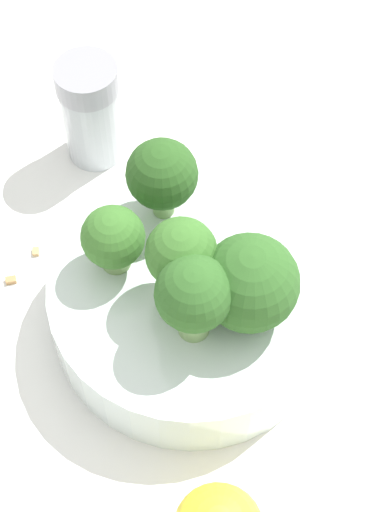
# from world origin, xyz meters

# --- Properties ---
(ground_plane) EXTENTS (3.00, 3.00, 0.00)m
(ground_plane) POSITION_xyz_m (0.00, 0.00, 0.00)
(ground_plane) COLOR white
(bowl) EXTENTS (0.17, 0.17, 0.04)m
(bowl) POSITION_xyz_m (0.00, 0.00, 0.02)
(bowl) COLOR silver
(bowl) RESTS_ON ground_plane
(broccoli_floret_0) EXTENTS (0.04, 0.04, 0.04)m
(broccoli_floret_0) POSITION_xyz_m (0.04, 0.03, 0.07)
(broccoli_floret_0) COLOR #7A9E5B
(broccoli_floret_0) RESTS_ON bowl
(broccoli_floret_1) EXTENTS (0.04, 0.04, 0.06)m
(broccoli_floret_1) POSITION_xyz_m (0.05, -0.01, 0.08)
(broccoli_floret_1) COLOR #84AD66
(broccoli_floret_1) RESTS_ON bowl
(broccoli_floret_2) EXTENTS (0.04, 0.04, 0.06)m
(broccoli_floret_2) POSITION_xyz_m (-0.02, 0.01, 0.08)
(broccoli_floret_2) COLOR #84AD66
(broccoli_floret_2) RESTS_ON bowl
(broccoli_floret_3) EXTENTS (0.04, 0.04, 0.06)m
(broccoli_floret_3) POSITION_xyz_m (0.00, 0.01, 0.08)
(broccoli_floret_3) COLOR #84AD66
(broccoli_floret_3) RESTS_ON bowl
(broccoli_floret_4) EXTENTS (0.05, 0.05, 0.06)m
(broccoli_floret_4) POSITION_xyz_m (-0.03, -0.02, 0.07)
(broccoli_floret_4) COLOR #7A9E5B
(broccoli_floret_4) RESTS_ON bowl
(pepper_shaker) EXTENTS (0.04, 0.04, 0.08)m
(pepper_shaker) POSITION_xyz_m (0.15, -0.02, 0.04)
(pepper_shaker) COLOR #B2B7BC
(pepper_shaker) RESTS_ON ground_plane
(almond_crumb_0) EXTENTS (0.01, 0.01, 0.01)m
(almond_crumb_0) POSITION_xyz_m (0.10, 0.06, 0.00)
(almond_crumb_0) COLOR tan
(almond_crumb_0) RESTS_ON ground_plane
(almond_crumb_1) EXTENTS (0.01, 0.01, 0.01)m
(almond_crumb_1) POSITION_xyz_m (0.09, 0.08, 0.00)
(almond_crumb_1) COLOR #AD7F4C
(almond_crumb_1) RESTS_ON ground_plane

